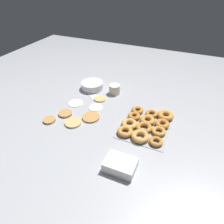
# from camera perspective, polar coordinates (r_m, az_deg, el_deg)

# --- Properties ---
(ground_plane) EXTENTS (3.00, 3.00, 0.00)m
(ground_plane) POSITION_cam_1_polar(r_m,az_deg,el_deg) (1.42, -4.22, -0.11)
(ground_plane) COLOR #9EA0A5
(pancake_0) EXTENTS (0.12, 0.12, 0.01)m
(pancake_0) POSITION_cam_1_polar(r_m,az_deg,el_deg) (1.37, -6.04, -1.51)
(pancake_0) COLOR #B27F42
(pancake_0) RESTS_ON ground_plane
(pancake_1) EXTENTS (0.11, 0.11, 0.01)m
(pancake_1) POSITION_cam_1_polar(r_m,az_deg,el_deg) (1.53, -10.34, 2.58)
(pancake_1) COLOR silver
(pancake_1) RESTS_ON ground_plane
(pancake_2) EXTENTS (0.09, 0.09, 0.01)m
(pancake_2) POSITION_cam_1_polar(r_m,az_deg,el_deg) (1.56, -3.43, 3.80)
(pancake_2) COLOR tan
(pancake_2) RESTS_ON ground_plane
(pancake_3) EXTENTS (0.11, 0.11, 0.01)m
(pancake_3) POSITION_cam_1_polar(r_m,az_deg,el_deg) (1.34, -11.07, -3.02)
(pancake_3) COLOR tan
(pancake_3) RESTS_ON ground_plane
(pancake_4) EXTENTS (0.09, 0.09, 0.01)m
(pancake_4) POSITION_cam_1_polar(r_m,az_deg,el_deg) (1.43, -13.18, -0.43)
(pancake_4) COLOR #B27F42
(pancake_4) RESTS_ON ground_plane
(pancake_5) EXTENTS (0.08, 0.08, 0.01)m
(pancake_5) POSITION_cam_1_polar(r_m,az_deg,el_deg) (1.40, -17.47, -2.24)
(pancake_5) COLOR #B27F42
(pancake_5) RESTS_ON ground_plane
(pancake_6) EXTENTS (0.10, 0.10, 0.01)m
(pancake_6) POSITION_cam_1_polar(r_m,az_deg,el_deg) (1.46, -4.64, 1.39)
(pancake_6) COLOR beige
(pancake_6) RESTS_ON ground_plane
(donut_tray) EXTENTS (0.37, 0.31, 0.04)m
(donut_tray) POSITION_cam_1_polar(r_m,az_deg,el_deg) (1.30, 9.68, -3.49)
(donut_tray) COLOR #93969B
(donut_tray) RESTS_ON ground_plane
(batter_bowl) EXTENTS (0.18, 0.18, 0.06)m
(batter_bowl) POSITION_cam_1_polar(r_m,az_deg,el_deg) (1.69, -5.68, 7.53)
(batter_bowl) COLOR white
(batter_bowl) RESTS_ON ground_plane
(container_stack) EXTENTS (0.11, 0.16, 0.06)m
(container_stack) POSITION_cam_1_polar(r_m,az_deg,el_deg) (1.04, 2.38, -14.92)
(container_stack) COLOR white
(container_stack) RESTS_ON ground_plane
(paper_cup) EXTENTS (0.09, 0.09, 0.08)m
(paper_cup) POSITION_cam_1_polar(r_m,az_deg,el_deg) (1.61, 0.74, 6.51)
(paper_cup) COLOR beige
(paper_cup) RESTS_ON ground_plane
(spatula) EXTENTS (0.22, 0.25, 0.01)m
(spatula) POSITION_cam_1_polar(r_m,az_deg,el_deg) (1.64, -5.97, 5.34)
(spatula) COLOR brown
(spatula) RESTS_ON ground_plane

